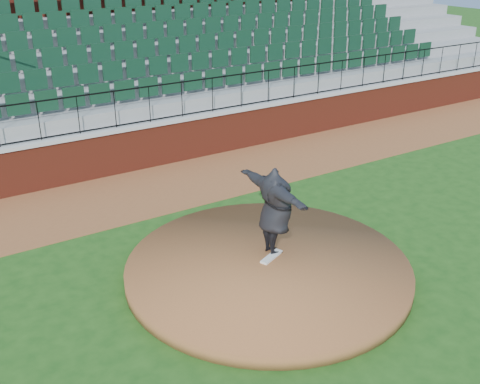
% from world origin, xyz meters
% --- Properties ---
extents(ground, '(90.00, 90.00, 0.00)m').
position_xyz_m(ground, '(0.00, 0.00, 0.00)').
color(ground, '#1C4714').
rests_on(ground, ground).
extents(warning_track, '(34.00, 3.20, 0.01)m').
position_xyz_m(warning_track, '(0.00, 5.40, 0.01)').
color(warning_track, brown).
rests_on(warning_track, ground).
extents(field_wall, '(34.00, 0.35, 1.20)m').
position_xyz_m(field_wall, '(0.00, 7.00, 0.60)').
color(field_wall, maroon).
rests_on(field_wall, ground).
extents(wall_cap, '(34.00, 0.45, 0.10)m').
position_xyz_m(wall_cap, '(0.00, 7.00, 1.25)').
color(wall_cap, '#B7B7B7').
rests_on(wall_cap, field_wall).
extents(wall_railing, '(34.00, 0.05, 1.00)m').
position_xyz_m(wall_railing, '(0.00, 7.00, 1.80)').
color(wall_railing, black).
rests_on(wall_railing, wall_cap).
extents(seating_stands, '(34.00, 5.10, 4.60)m').
position_xyz_m(seating_stands, '(0.00, 9.72, 2.30)').
color(seating_stands, gray).
rests_on(seating_stands, ground).
extents(concourse_wall, '(34.00, 0.50, 5.50)m').
position_xyz_m(concourse_wall, '(0.00, 12.52, 2.75)').
color(concourse_wall, maroon).
rests_on(concourse_wall, ground).
extents(pitchers_mound, '(5.50, 5.50, 0.25)m').
position_xyz_m(pitchers_mound, '(-0.09, 0.35, 0.12)').
color(pitchers_mound, brown).
rests_on(pitchers_mound, ground).
extents(pitching_rubber, '(0.62, 0.38, 0.04)m').
position_xyz_m(pitching_rubber, '(0.09, 0.48, 0.27)').
color(pitching_rubber, white).
rests_on(pitching_rubber, pitchers_mound).
extents(pitcher, '(0.70, 2.25, 1.81)m').
position_xyz_m(pitcher, '(0.26, 0.64, 1.16)').
color(pitcher, black).
rests_on(pitcher, pitchers_mound).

